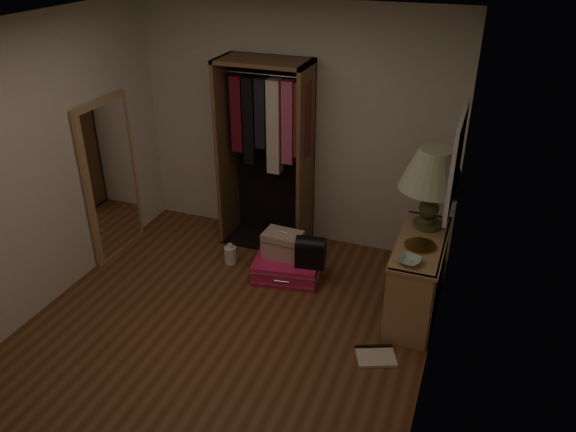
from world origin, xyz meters
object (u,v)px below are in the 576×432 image
object	(u,v)px
train_case	(283,244)
open_wardrobe	(269,139)
console_bookshelf	(418,273)
floor_mirror	(111,179)
white_jug	(230,255)
table_lamp	(434,171)
pink_suitcase	(287,268)
black_bag	(311,251)

from	to	relation	value
train_case	open_wardrobe	bearing A→B (deg)	125.87
train_case	console_bookshelf	bearing A→B (deg)	-3.25
floor_mirror	white_jug	distance (m)	1.48
table_lamp	white_jug	xyz separation A→B (m)	(-1.97, -0.13, -1.21)
pink_suitcase	white_jug	distance (m)	0.66
console_bookshelf	train_case	world-z (taller)	console_bookshelf
floor_mirror	pink_suitcase	world-z (taller)	floor_mirror
console_bookshelf	open_wardrobe	distance (m)	2.08
open_wardrobe	white_jug	distance (m)	1.29
open_wardrobe	white_jug	xyz separation A→B (m)	(-0.21, -0.61, -1.12)
floor_mirror	table_lamp	bearing A→B (deg)	5.16
pink_suitcase	table_lamp	xyz separation A→B (m)	(1.32, 0.18, 1.20)
table_lamp	black_bag	bearing A→B (deg)	-170.23
pink_suitcase	train_case	size ratio (longest dim) A/B	1.83
console_bookshelf	table_lamp	size ratio (longest dim) A/B	1.48
open_wardrobe	black_bag	world-z (taller)	open_wardrobe
open_wardrobe	train_case	world-z (taller)	open_wardrobe
pink_suitcase	black_bag	bearing A→B (deg)	-8.97
open_wardrobe	table_lamp	world-z (taller)	open_wardrobe
console_bookshelf	white_jug	xyz separation A→B (m)	(-1.97, 0.14, -0.31)
console_bookshelf	pink_suitcase	size ratio (longest dim) A/B	1.52
console_bookshelf	table_lamp	xyz separation A→B (m)	(0.00, 0.27, 0.90)
floor_mirror	black_bag	world-z (taller)	floor_mirror
console_bookshelf	table_lamp	bearing A→B (deg)	89.82
white_jug	floor_mirror	bearing A→B (deg)	-172.82
train_case	black_bag	xyz separation A→B (m)	(0.33, -0.07, 0.03)
console_bookshelf	floor_mirror	size ratio (longest dim) A/B	0.66
train_case	table_lamp	size ratio (longest dim) A/B	0.53
open_wardrobe	train_case	xyz separation A→B (m)	(0.37, -0.59, -0.88)
pink_suitcase	black_bag	world-z (taller)	black_bag
black_bag	white_jug	distance (m)	0.95
floor_mirror	train_case	bearing A→B (deg)	5.67
table_lamp	console_bookshelf	bearing A→B (deg)	-90.18
open_wardrobe	pink_suitcase	xyz separation A→B (m)	(0.44, -0.66, -1.12)
console_bookshelf	pink_suitcase	bearing A→B (deg)	176.25
train_case	black_bag	distance (m)	0.34
console_bookshelf	black_bag	xyz separation A→B (m)	(-1.06, 0.09, -0.04)
pink_suitcase	table_lamp	bearing A→B (deg)	-1.27
open_wardrobe	pink_suitcase	world-z (taller)	open_wardrobe
pink_suitcase	white_jug	xyz separation A→B (m)	(-0.66, 0.05, -0.01)
pink_suitcase	table_lamp	size ratio (longest dim) A/B	0.97
pink_suitcase	table_lamp	distance (m)	1.79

